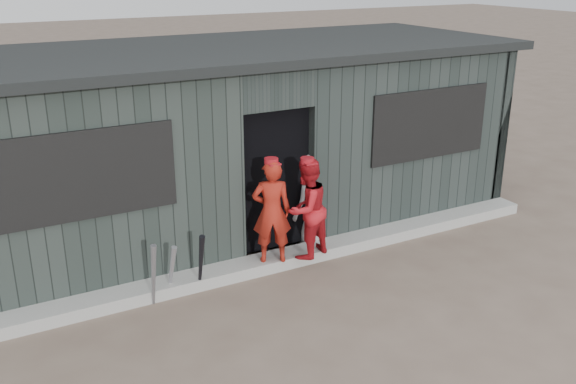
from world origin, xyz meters
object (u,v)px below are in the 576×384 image
bat_mid (153,275)px  bat_left (172,270)px  dugout (232,139)px  player_red_left (272,212)px  player_red_right (307,209)px  player_grey_back (314,198)px  bat_right (201,263)px

bat_mid → bat_left: bearing=30.2°
bat_left → dugout: size_ratio=0.08×
player_red_left → player_red_right: bearing=-168.5°
bat_left → player_grey_back: 2.28m
bat_mid → bat_right: size_ratio=0.99×
bat_mid → player_red_left: (1.59, 0.17, 0.41)m
bat_left → bat_right: 0.35m
bat_right → player_red_right: (1.46, 0.04, 0.39)m
player_red_left → bat_right: bearing=30.1°
bat_mid → dugout: (1.86, 1.95, 0.88)m
bat_left → bat_mid: (-0.26, -0.15, 0.07)m
bat_left → player_red_left: (1.33, 0.02, 0.48)m
bat_right → player_grey_back: 1.99m
player_red_right → dugout: (-0.18, 1.87, 0.49)m
player_red_right → dugout: size_ratio=0.16×
player_red_left → player_grey_back: (0.88, 0.45, -0.13)m
bat_left → bat_mid: bearing=-149.8°
player_red_left → player_red_right: 0.46m
bat_mid → player_grey_back: 2.55m
bat_left → player_red_left: 1.41m
bat_right → dugout: size_ratio=0.10×
bat_left → player_grey_back: size_ratio=0.51×
player_grey_back → dugout: 1.58m
bat_left → bat_mid: size_ratio=0.85×
player_red_left → player_grey_back: bearing=-129.9°
bat_left → player_red_left: player_red_left is taller
player_red_right → bat_mid: bearing=-18.2°
bat_mid → player_red_right: 2.07m
bat_left → dugout: dugout is taller
player_grey_back → player_red_left: bearing=5.5°
bat_right → player_red_left: size_ratio=0.62×
bat_mid → player_red_right: size_ratio=0.63×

